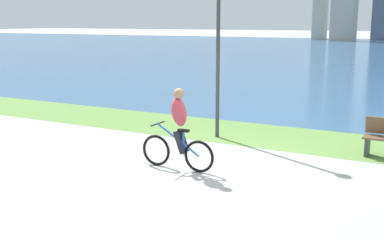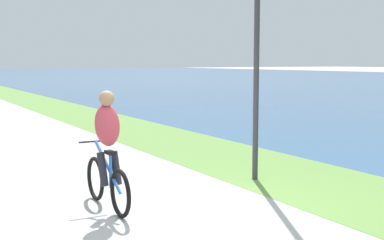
% 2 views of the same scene
% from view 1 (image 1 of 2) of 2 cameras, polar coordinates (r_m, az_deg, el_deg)
% --- Properties ---
extents(ground_plane, '(300.00, 300.00, 0.00)m').
position_cam_1_polar(ground_plane, '(10.58, 3.52, -5.28)').
color(ground_plane, '#B2AFA8').
extents(grass_strip_bayside, '(120.00, 2.73, 0.01)m').
position_cam_1_polar(grass_strip_bayside, '(13.34, 9.09, -1.84)').
color(grass_strip_bayside, '#6B9947').
rests_on(grass_strip_bayside, ground).
extents(cyclist_lead, '(1.71, 0.52, 1.71)m').
position_cam_1_polar(cyclist_lead, '(10.07, -1.60, -1.17)').
color(cyclist_lead, black).
rests_on(cyclist_lead, ground).
extents(lamppost_tall, '(0.28, 0.28, 4.42)m').
position_cam_1_polar(lamppost_tall, '(12.71, 3.09, 10.55)').
color(lamppost_tall, '#38383D').
rests_on(lamppost_tall, ground).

